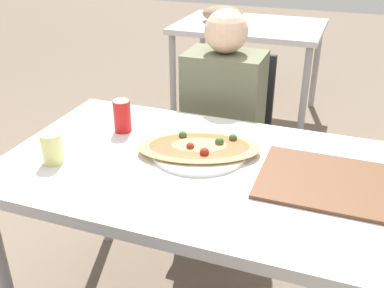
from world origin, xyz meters
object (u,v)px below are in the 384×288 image
Objects in this scene: pizza_main at (199,148)px; drink_glass at (52,148)px; dining_table at (188,182)px; person_seated at (223,113)px; chair_far_seated at (228,135)px; soda_can at (122,116)px.

drink_glass is at bearing -152.44° from pizza_main.
dining_table is 1.10× the size of person_seated.
pizza_main is at bearing 79.41° from dining_table.
drink_glass is (-0.42, -0.15, 0.13)m from dining_table.
soda_can is (-0.26, -0.58, 0.30)m from chair_far_seated.
person_seated is 0.55m from soda_can.
drink_glass is at bearing -109.04° from soda_can.
person_seated is 9.06× the size of soda_can.
soda_can is at bearing 70.96° from drink_glass.
drink_glass is (-0.10, -0.30, -0.01)m from soda_can.
soda_can is (-0.34, 0.07, 0.04)m from pizza_main.
drink_glass is (-0.36, -0.76, 0.13)m from person_seated.
soda_can is 0.32m from drink_glass.
soda_can reaches higher than dining_table.
pizza_main is 0.35m from soda_can.
soda_can reaches higher than drink_glass.
dining_table is 0.12m from pizza_main.
person_seated is at bearing 64.47° from drink_glass.
chair_far_seated is at bearing 65.81° from soda_can.
pizza_main reaches higher than dining_table.
person_seated reaches higher than chair_far_seated.
chair_far_seated is at bearing -90.00° from person_seated.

